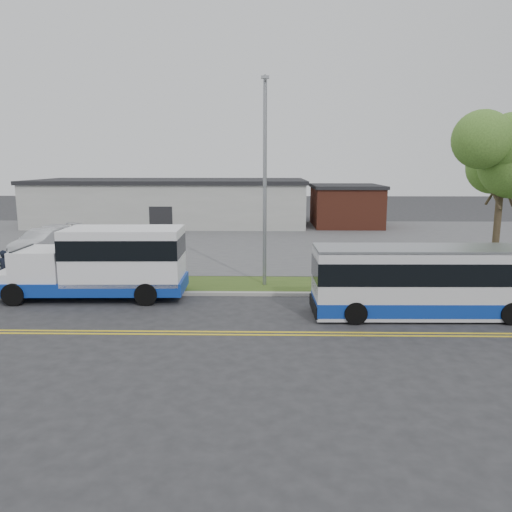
{
  "coord_description": "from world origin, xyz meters",
  "views": [
    {
      "loc": [
        3.05,
        -20.65,
        5.87
      ],
      "look_at": [
        2.6,
        2.23,
        1.6
      ],
      "focal_mm": 35.0,
      "sensor_mm": 36.0,
      "label": 1
    }
  ],
  "objects_px": {
    "shuttle_bus": "(107,261)",
    "transit_bus": "(440,282)",
    "parked_car_a": "(43,242)",
    "streetlight_near": "(265,177)",
    "tree_east": "(503,156)",
    "parked_car_b": "(50,235)",
    "pedestrian": "(4,269)"
  },
  "relations": [
    {
      "from": "streetlight_near",
      "to": "shuttle_bus",
      "type": "xyz_separation_m",
      "value": [
        -6.91,
        -2.11,
        -3.57
      ]
    },
    {
      "from": "streetlight_near",
      "to": "parked_car_a",
      "type": "xyz_separation_m",
      "value": [
        -14.18,
        7.75,
        -4.31
      ]
    },
    {
      "from": "tree_east",
      "to": "pedestrian",
      "type": "bearing_deg",
      "value": -177.28
    },
    {
      "from": "parked_car_b",
      "to": "tree_east",
      "type": "bearing_deg",
      "value": 6.26
    },
    {
      "from": "streetlight_near",
      "to": "parked_car_b",
      "type": "relative_size",
      "value": 2.03
    },
    {
      "from": "pedestrian",
      "to": "tree_east",
      "type": "bearing_deg",
      "value": 150.19
    },
    {
      "from": "transit_bus",
      "to": "pedestrian",
      "type": "height_order",
      "value": "transit_bus"
    },
    {
      "from": "parked_car_b",
      "to": "streetlight_near",
      "type": "bearing_deg",
      "value": -7.56
    },
    {
      "from": "tree_east",
      "to": "shuttle_bus",
      "type": "xyz_separation_m",
      "value": [
        -17.91,
        -2.38,
        -4.55
      ]
    },
    {
      "from": "shuttle_bus",
      "to": "parked_car_a",
      "type": "xyz_separation_m",
      "value": [
        -7.27,
        9.86,
        -0.74
      ]
    },
    {
      "from": "shuttle_bus",
      "to": "pedestrian",
      "type": "bearing_deg",
      "value": 164.81
    },
    {
      "from": "shuttle_bus",
      "to": "transit_bus",
      "type": "height_order",
      "value": "shuttle_bus"
    },
    {
      "from": "tree_east",
      "to": "transit_bus",
      "type": "distance_m",
      "value": 8.0
    },
    {
      "from": "parked_car_b",
      "to": "pedestrian",
      "type": "bearing_deg",
      "value": -45.19
    },
    {
      "from": "streetlight_near",
      "to": "parked_car_a",
      "type": "distance_m",
      "value": 16.73
    },
    {
      "from": "tree_east",
      "to": "parked_car_a",
      "type": "bearing_deg",
      "value": 163.45
    },
    {
      "from": "tree_east",
      "to": "parked_car_b",
      "type": "distance_m",
      "value": 29.53
    },
    {
      "from": "streetlight_near",
      "to": "shuttle_bus",
      "type": "relative_size",
      "value": 1.16
    },
    {
      "from": "tree_east",
      "to": "parked_car_b",
      "type": "bearing_deg",
      "value": 156.19
    },
    {
      "from": "shuttle_bus",
      "to": "transit_bus",
      "type": "bearing_deg",
      "value": -11.56
    },
    {
      "from": "pedestrian",
      "to": "parked_car_a",
      "type": "relative_size",
      "value": 0.36
    },
    {
      "from": "streetlight_near",
      "to": "transit_bus",
      "type": "relative_size",
      "value": 0.96
    },
    {
      "from": "streetlight_near",
      "to": "pedestrian",
      "type": "height_order",
      "value": "streetlight_near"
    },
    {
      "from": "tree_east",
      "to": "streetlight_near",
      "type": "distance_m",
      "value": 11.05
    },
    {
      "from": "streetlight_near",
      "to": "pedestrian",
      "type": "xyz_separation_m",
      "value": [
        -12.18,
        -0.83,
        -4.23
      ]
    },
    {
      "from": "tree_east",
      "to": "shuttle_bus",
      "type": "bearing_deg",
      "value": -172.43
    },
    {
      "from": "tree_east",
      "to": "transit_bus",
      "type": "xyz_separation_m",
      "value": [
        -4.19,
        -4.8,
        -4.83
      ]
    },
    {
      "from": "pedestrian",
      "to": "transit_bus",
      "type": "bearing_deg",
      "value": 136.44
    },
    {
      "from": "shuttle_bus",
      "to": "transit_bus",
      "type": "xyz_separation_m",
      "value": [
        13.72,
        -2.42,
        -0.28
      ]
    },
    {
      "from": "tree_east",
      "to": "streetlight_near",
      "type": "height_order",
      "value": "streetlight_near"
    },
    {
      "from": "pedestrian",
      "to": "parked_car_a",
      "type": "height_order",
      "value": "pedestrian"
    },
    {
      "from": "shuttle_bus",
      "to": "parked_car_b",
      "type": "distance_m",
      "value": 16.56
    }
  ]
}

